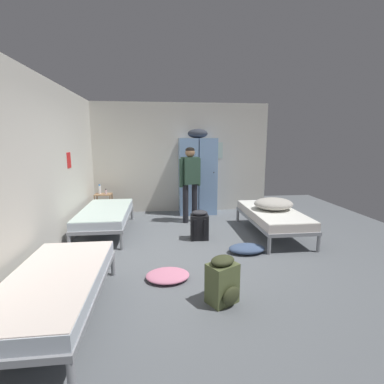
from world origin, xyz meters
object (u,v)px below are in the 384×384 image
locker_bank (198,175)px  bed_right (272,215)px  shelf_unit (104,203)px  bedding_heap (273,204)px  backpack_black (199,225)px  bed_left_rear (105,214)px  water_bottle (100,189)px  clothes_pile_pink (168,275)px  backpack_olive (223,281)px  bed_left_front (54,285)px  person_traveler (190,178)px  lotion_bottle (106,192)px  clothes_pile_denim (247,249)px

locker_bank → bed_right: 2.23m
shelf_unit → bedding_heap: 3.83m
bed_right → backpack_black: bearing=-176.7°
locker_bank → bed_left_rear: bearing=-146.7°
water_bottle → clothes_pile_pink: bearing=-65.1°
backpack_olive → bed_right: bearing=56.1°
shelf_unit → bed_left_front: 3.90m
person_traveler → backpack_olive: person_traveler is taller
bed_right → lotion_bottle: (-3.39, 1.58, 0.24)m
locker_bank → shelf_unit: (-2.24, -0.16, -0.62)m
bed_left_front → clothes_pile_denim: bed_left_front is taller
bed_right → clothes_pile_denim: 1.15m
clothes_pile_denim → clothes_pile_pink: size_ratio=1.03×
bed_left_front → clothes_pile_denim: 2.88m
locker_bank → bed_left_rear: 2.46m
bed_left_rear → clothes_pile_pink: size_ratio=3.30×
lotion_bottle → backpack_olive: 4.23m
person_traveler → backpack_black: bearing=-87.4°
person_traveler → bed_left_rear: bearing=-161.6°
shelf_unit → water_bottle: 0.34m
water_bottle → clothes_pile_pink: water_bottle is taller
bedding_heap → lotion_bottle: bedding_heap is taller
shelf_unit → person_traveler: person_traveler is taller
bed_left_rear → clothes_pile_pink: (1.15, -2.02, -0.33)m
water_bottle → lotion_bottle: bearing=-21.8°
lotion_bottle → clothes_pile_denim: lotion_bottle is taller
bedding_heap → backpack_olive: bedding_heap is taller
water_bottle → shelf_unit: bearing=-14.0°
bed_left_rear → backpack_olive: (1.75, -2.64, -0.12)m
bed_left_front → lotion_bottle: (-0.18, 3.85, 0.24)m
clothes_pile_pink → bedding_heap: bearing=37.4°
lotion_bottle → bedding_heap: bearing=-24.2°
bedding_heap → backpack_black: size_ratio=1.35×
bed_left_front → bed_right: same height
shelf_unit → clothes_pile_denim: bearing=-41.9°
backpack_black → clothes_pile_pink: backpack_black is taller
bed_left_rear → backpack_black: size_ratio=3.45×
shelf_unit → bedding_heap: size_ratio=0.77×
locker_bank → bedding_heap: size_ratio=2.79×
locker_bank → backpack_olive: (-0.24, -3.95, -0.71)m
water_bottle → backpack_olive: water_bottle is taller
bed_left_front → backpack_black: backpack_black is taller
backpack_olive → clothes_pile_pink: bearing=134.2°
bed_left_front → bedding_heap: size_ratio=2.56×
bed_left_front → bedding_heap: bedding_heap is taller
lotion_bottle → bed_left_rear: bearing=-80.8°
person_traveler → backpack_black: size_ratio=3.01×
locker_bank → lotion_bottle: size_ratio=16.51×
backpack_black → clothes_pile_denim: size_ratio=0.93×
shelf_unit → backpack_black: bearing=-39.9°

